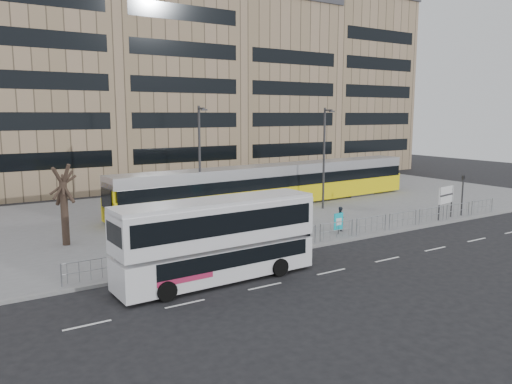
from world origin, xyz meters
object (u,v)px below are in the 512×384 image
traffic_light_west (136,230)px  ad_panel (339,222)px  tram (276,185)px  lamp_post_east (324,154)px  traffic_light_east (463,190)px  station_sign (446,196)px  bare_tree (62,162)px  pedestrian (341,219)px  double_decker_bus (217,237)px  lamp_post_west (200,158)px

traffic_light_west → ad_panel: bearing=-19.4°
tram → ad_panel: bearing=-107.0°
lamp_post_east → traffic_light_east: bearing=-47.9°
station_sign → lamp_post_east: bearing=112.5°
traffic_light_west → bare_tree: bearing=87.8°
ad_panel → station_sign: bearing=-4.7°
pedestrian → double_decker_bus: bearing=133.0°
double_decker_bus → lamp_post_east: bearing=33.1°
ad_panel → traffic_light_west: size_ratio=0.45×
lamp_post_east → bare_tree: lamp_post_east is taller
double_decker_bus → ad_panel: size_ratio=7.08×
traffic_light_east → lamp_post_east: size_ratio=0.38×
lamp_post_west → lamp_post_east: lamp_post_west is taller
tram → traffic_light_east: (9.37, -11.44, 0.24)m
double_decker_bus → tram: (13.32, 14.42, -0.23)m
traffic_light_west → bare_tree: bare_tree is taller
tram → traffic_light_east: size_ratio=9.49×
double_decker_bus → ad_panel: (10.67, 3.46, -1.16)m
traffic_light_west → bare_tree: 7.56m
tram → lamp_post_east: 5.05m
pedestrian → lamp_post_west: (-6.00, 8.78, 3.71)m
lamp_post_west → station_sign: bearing=-33.3°
pedestrian → traffic_light_east: 11.36m
double_decker_bus → traffic_light_east: 22.89m
double_decker_bus → station_sign: double_decker_bus is taller
traffic_light_west → traffic_light_east: (25.44, -0.50, 0.00)m
lamp_post_east → pedestrian: bearing=-121.7°
tram → bare_tree: (-18.11, -4.29, 3.22)m
pedestrian → lamp_post_west: 11.26m
double_decker_bus → tram: double_decker_bus is taller
traffic_light_east → lamp_post_east: bearing=137.4°
lamp_post_west → traffic_light_west: bearing=-131.0°
lamp_post_east → bare_tree: size_ratio=1.21×
pedestrian → traffic_light_east: traffic_light_east is taller
lamp_post_east → bare_tree: bearing=-178.0°
pedestrian → ad_panel: bearing=153.3°
double_decker_bus → lamp_post_west: 14.23m
lamp_post_east → bare_tree: (-20.38, -0.71, 0.48)m
ad_panel → lamp_post_east: (4.92, 7.36, 3.66)m
station_sign → lamp_post_west: size_ratio=0.29×
lamp_post_west → bare_tree: (-10.23, -2.77, 0.43)m
traffic_light_west → lamp_post_west: 12.74m
traffic_light_east → bare_tree: 28.55m
pedestrian → bare_tree: size_ratio=0.24×
traffic_light_west → lamp_post_east: lamp_post_east is taller
station_sign → lamp_post_east: size_ratio=0.29×
tram → station_sign: size_ratio=12.21×
traffic_light_west → lamp_post_west: bearing=29.7°
ad_panel → pedestrian: bearing=38.5°
pedestrian → traffic_light_east: (11.24, -1.14, 1.16)m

